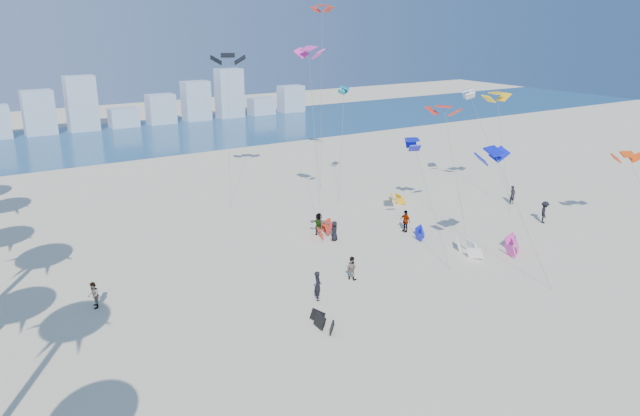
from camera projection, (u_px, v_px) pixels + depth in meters
ground at (450, 398)px, 28.24m from camera, size 220.00×220.00×0.00m
ocean at (90, 142)px, 86.20m from camera, size 220.00×220.00×0.00m
kitesurfer_near at (318, 286)px, 37.78m from camera, size 0.72×0.83×1.91m
kitesurfer_mid at (351, 268)px, 40.82m from camera, size 0.91×0.99×1.62m
kitesurfers_far at (392, 225)px, 48.87m from camera, size 39.14×9.31×1.91m
grounded_kites at (426, 242)px, 46.57m from camera, size 20.84×19.42×1.04m
flying_kites at (406, 90)px, 51.18m from camera, size 25.46×34.23×18.46m
distant_skyline at (65, 112)px, 92.72m from camera, size 85.00×3.00×8.40m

